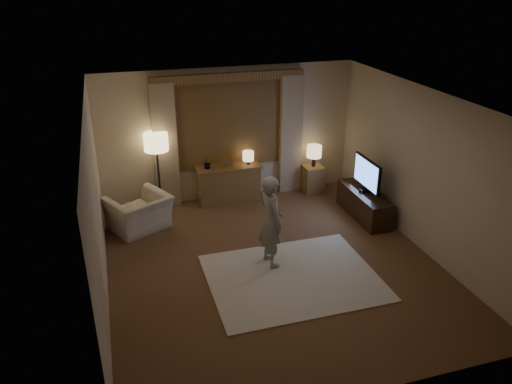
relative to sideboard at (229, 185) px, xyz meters
name	(u,v)px	position (x,y,z in m)	size (l,w,h in m)	color
room	(264,174)	(0.08, -2.00, 0.98)	(5.04, 5.54, 2.64)	brown
rug	(293,277)	(0.25, -2.93, -0.34)	(2.50, 2.00, 0.02)	beige
sideboard	(229,185)	(0.00, 0.00, 0.00)	(1.20, 0.40, 0.70)	brown
picture_frame	(228,163)	(0.00, 0.00, 0.45)	(0.16, 0.02, 0.20)	brown
plant	(208,163)	(-0.40, 0.00, 0.50)	(0.17, 0.13, 0.30)	#999999
table_lamp_sideboard	(248,156)	(0.40, 0.00, 0.55)	(0.22, 0.22, 0.30)	black
floor_lamp	(156,146)	(-1.34, 0.00, 0.93)	(0.44, 0.44, 1.52)	black
armchair	(139,213)	(-1.80, -0.70, -0.03)	(0.98, 0.85, 0.63)	beige
side_table	(313,179)	(1.77, -0.05, -0.07)	(0.40, 0.40, 0.56)	brown
table_lamp_side	(314,152)	(1.77, -0.05, 0.52)	(0.30, 0.30, 0.44)	black
tv_stand	(364,204)	(2.23, -1.40, -0.10)	(0.45, 1.40, 0.50)	black
tv	(367,174)	(2.23, -1.40, 0.50)	(0.22, 0.89, 0.64)	black
person	(271,221)	(0.05, -2.46, 0.40)	(0.54, 0.35, 1.47)	#A6A299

